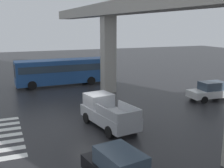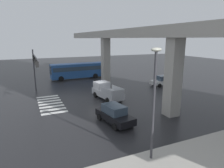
% 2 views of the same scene
% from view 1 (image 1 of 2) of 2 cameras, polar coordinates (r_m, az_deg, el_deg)
% --- Properties ---
extents(ground_plane, '(120.00, 120.00, 0.00)m').
position_cam_1_polar(ground_plane, '(20.04, -4.55, -8.16)').
color(ground_plane, '#232326').
extents(elevated_overpass, '(55.65, 2.03, 9.02)m').
position_cam_1_polar(elevated_overpass, '(20.84, 8.39, 14.04)').
color(elevated_overpass, '#ADA89E').
rests_on(elevated_overpass, ground).
extents(pickup_truck, '(5.33, 2.67, 2.08)m').
position_cam_1_polar(pickup_truck, '(19.29, -1.07, -5.83)').
color(pickup_truck, '#A8AAAF').
rests_on(pickup_truck, ground).
extents(city_bus, '(2.96, 10.85, 2.99)m').
position_cam_1_polar(city_bus, '(33.03, -9.93, 2.77)').
color(city_bus, '#234C8C').
rests_on(city_bus, ground).
extents(sedan_white, '(2.17, 4.40, 1.72)m').
position_cam_1_polar(sedan_white, '(27.72, 19.61, -1.32)').
color(sedan_white, silver).
rests_on(sedan_white, ground).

